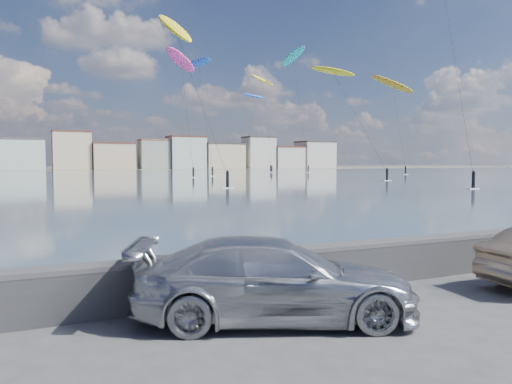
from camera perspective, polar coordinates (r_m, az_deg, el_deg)
ground at (r=8.46m, az=5.41°, el=-16.78°), size 700.00×700.00×0.00m
bay_water at (r=98.48m, az=-22.39°, el=1.52°), size 500.00×177.00×0.00m
far_shore_strip at (r=206.91m, az=-23.63°, el=2.38°), size 500.00×60.00×0.00m
seawall at (r=10.62m, az=-1.99°, el=-9.28°), size 400.00×0.36×1.08m
far_buildings at (r=192.95m, az=-23.20°, el=4.12°), size 240.79×13.26×14.60m
car_silver at (r=9.33m, az=2.20°, el=-9.96°), size 5.64×3.93×1.52m
kitesurfer_3 at (r=107.40m, az=-8.57°, el=14.55°), size 9.12×16.70×26.50m
kitesurfer_4 at (r=147.81m, az=0.73°, el=12.48°), size 7.85×14.42×28.75m
kitesurfer_8 at (r=92.08m, az=8.81°, el=13.33°), size 7.03×18.93×20.76m
kitesurfer_9 at (r=155.88m, az=-0.29°, el=10.77°), size 7.60×14.63×24.65m
kitesurfer_10 at (r=125.31m, az=15.34°, el=11.74°), size 9.69×10.66×24.46m
kitesurfer_11 at (r=147.09m, az=4.24°, el=15.10°), size 4.82×17.38×35.69m
kitesurfer_12 at (r=66.84m, az=-9.24°, el=17.87°), size 5.47×16.21×23.00m
kitesurfer_13 at (r=113.37m, az=-6.60°, el=14.25°), size 4.93×15.88×25.71m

